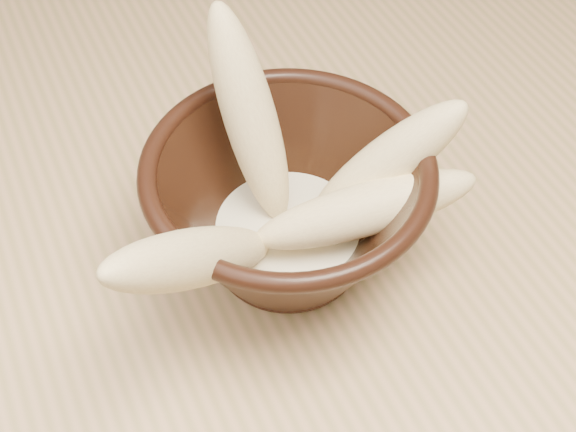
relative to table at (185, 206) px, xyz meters
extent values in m
cube|color=tan|center=(0.00, 0.00, 0.06)|extent=(1.20, 0.80, 0.04)
cylinder|color=tan|center=(0.54, 0.34, -0.32)|extent=(0.05, 0.05, 0.71)
cylinder|color=black|center=(0.04, -0.15, 0.08)|extent=(0.09, 0.09, 0.01)
cylinder|color=black|center=(0.04, -0.15, 0.10)|extent=(0.09, 0.09, 0.01)
torus|color=black|center=(0.04, -0.15, 0.18)|extent=(0.20, 0.20, 0.01)
cylinder|color=beige|center=(0.04, -0.15, 0.11)|extent=(0.11, 0.11, 0.02)
ellipsoid|color=tan|center=(0.03, -0.11, 0.19)|extent=(0.05, 0.11, 0.16)
ellipsoid|color=tan|center=(-0.05, -0.20, 0.18)|extent=(0.16, 0.12, 0.15)
ellipsoid|color=tan|center=(0.10, -0.17, 0.17)|extent=(0.13, 0.07, 0.12)
ellipsoid|color=tan|center=(0.08, -0.19, 0.15)|extent=(0.17, 0.07, 0.07)
camera|label=1|loc=(-0.12, -0.49, 0.57)|focal=50.00mm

